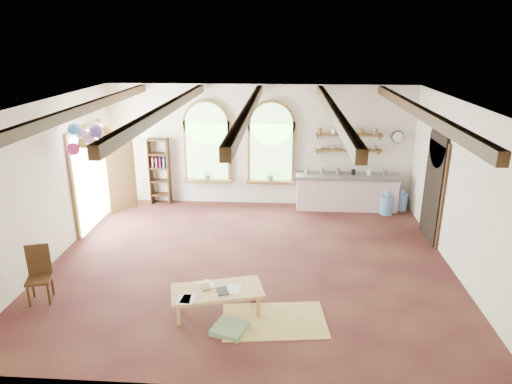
# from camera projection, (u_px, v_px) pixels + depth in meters

# --- Properties ---
(floor) EXTENTS (8.00, 8.00, 0.00)m
(floor) POSITION_uv_depth(u_px,v_px,m) (250.00, 262.00, 9.27)
(floor) COLOR #542E22
(floor) RESTS_ON ground
(ceiling_beams) EXTENTS (6.20, 6.80, 0.18)m
(ceiling_beams) POSITION_uv_depth(u_px,v_px,m) (249.00, 109.00, 8.27)
(ceiling_beams) COLOR #3D2B13
(ceiling_beams) RESTS_ON ceiling
(window_left) EXTENTS (1.30, 0.28, 2.20)m
(window_left) POSITION_uv_depth(u_px,v_px,m) (207.00, 145.00, 12.06)
(window_left) COLOR brown
(window_left) RESTS_ON floor
(window_right) EXTENTS (1.30, 0.28, 2.20)m
(window_right) POSITION_uv_depth(u_px,v_px,m) (271.00, 146.00, 11.96)
(window_right) COLOR brown
(window_right) RESTS_ON floor
(left_doorway) EXTENTS (0.10, 1.90, 2.50)m
(left_doorway) POSITION_uv_depth(u_px,v_px,m) (90.00, 178.00, 10.84)
(left_doorway) COLOR brown
(left_doorway) RESTS_ON floor
(right_doorway) EXTENTS (0.10, 1.30, 2.40)m
(right_doorway) POSITION_uv_depth(u_px,v_px,m) (433.00, 191.00, 10.09)
(right_doorway) COLOR black
(right_doorway) RESTS_ON floor
(kitchen_counter) EXTENTS (2.68, 0.62, 0.94)m
(kitchen_counter) POSITION_uv_depth(u_px,v_px,m) (346.00, 192.00, 12.00)
(kitchen_counter) COLOR beige
(kitchen_counter) RESTS_ON floor
(wall_shelf_lower) EXTENTS (1.70, 0.24, 0.04)m
(wall_shelf_lower) POSITION_uv_depth(u_px,v_px,m) (348.00, 150.00, 11.82)
(wall_shelf_lower) COLOR brown
(wall_shelf_lower) RESTS_ON wall_back
(wall_shelf_upper) EXTENTS (1.70, 0.24, 0.04)m
(wall_shelf_upper) POSITION_uv_depth(u_px,v_px,m) (349.00, 135.00, 11.69)
(wall_shelf_upper) COLOR brown
(wall_shelf_upper) RESTS_ON wall_back
(wall_clock) EXTENTS (0.32, 0.04, 0.32)m
(wall_clock) POSITION_uv_depth(u_px,v_px,m) (398.00, 137.00, 11.69)
(wall_clock) COLOR black
(wall_clock) RESTS_ON wall_back
(bookshelf) EXTENTS (0.53, 0.32, 1.80)m
(bookshelf) POSITION_uv_depth(u_px,v_px,m) (160.00, 171.00, 12.28)
(bookshelf) COLOR #3D2B13
(bookshelf) RESTS_ON floor
(coffee_table) EXTENTS (1.61, 1.04, 0.42)m
(coffee_table) POSITION_uv_depth(u_px,v_px,m) (217.00, 292.00, 7.48)
(coffee_table) COLOR tan
(coffee_table) RESTS_ON floor
(side_chair) EXTENTS (0.49, 0.49, 0.99)m
(side_chair) POSITION_uv_depth(u_px,v_px,m) (40.00, 285.00, 7.86)
(side_chair) COLOR #3D2B13
(side_chair) RESTS_ON floor
(floor_mat) EXTENTS (1.76, 1.20, 0.02)m
(floor_mat) POSITION_uv_depth(u_px,v_px,m) (274.00, 321.00, 7.35)
(floor_mat) COLOR tan
(floor_mat) RESTS_ON floor
(floor_cushion) EXTENTS (0.62, 0.62, 0.08)m
(floor_cushion) POSITION_uv_depth(u_px,v_px,m) (230.00, 328.00, 7.10)
(floor_cushion) COLOR #6E9164
(floor_cushion) RESTS_ON floor
(water_jug_a) EXTENTS (0.30, 0.30, 0.57)m
(water_jug_a) POSITION_uv_depth(u_px,v_px,m) (401.00, 201.00, 11.98)
(water_jug_a) COLOR #5C8DC5
(water_jug_a) RESTS_ON floor
(water_jug_b) EXTENTS (0.32, 0.32, 0.62)m
(water_jug_b) POSITION_uv_depth(u_px,v_px,m) (387.00, 204.00, 11.69)
(water_jug_b) COLOR #5C8DC5
(water_jug_b) RESTS_ON floor
(balloon_cluster) EXTENTS (0.81, 0.81, 1.16)m
(balloon_cluster) POSITION_uv_depth(u_px,v_px,m) (90.00, 138.00, 9.47)
(balloon_cluster) COLOR silver
(balloon_cluster) RESTS_ON floor
(table_book) EXTENTS (0.23, 0.26, 0.02)m
(table_book) POSITION_uv_depth(u_px,v_px,m) (201.00, 287.00, 7.50)
(table_book) COLOR olive
(table_book) RESTS_ON coffee_table
(tablet) EXTENTS (0.26, 0.30, 0.01)m
(tablet) POSITION_uv_depth(u_px,v_px,m) (222.00, 291.00, 7.41)
(tablet) COLOR black
(tablet) RESTS_ON coffee_table
(potted_plant_left) EXTENTS (0.27, 0.23, 0.30)m
(potted_plant_left) POSITION_uv_depth(u_px,v_px,m) (207.00, 174.00, 12.22)
(potted_plant_left) COLOR #598C4C
(potted_plant_left) RESTS_ON window_left
(potted_plant_right) EXTENTS (0.27, 0.23, 0.30)m
(potted_plant_right) POSITION_uv_depth(u_px,v_px,m) (271.00, 175.00, 12.11)
(potted_plant_right) COLOR #598C4C
(potted_plant_right) RESTS_ON window_right
(shelf_cup_a) EXTENTS (0.12, 0.10, 0.10)m
(shelf_cup_a) POSITION_uv_depth(u_px,v_px,m) (319.00, 147.00, 11.84)
(shelf_cup_a) COLOR white
(shelf_cup_a) RESTS_ON wall_shelf_lower
(shelf_cup_b) EXTENTS (0.10, 0.10, 0.09)m
(shelf_cup_b) POSITION_uv_depth(u_px,v_px,m) (333.00, 147.00, 11.82)
(shelf_cup_b) COLOR beige
(shelf_cup_b) RESTS_ON wall_shelf_lower
(shelf_bowl_a) EXTENTS (0.22, 0.22, 0.05)m
(shelf_bowl_a) POSITION_uv_depth(u_px,v_px,m) (346.00, 148.00, 11.81)
(shelf_bowl_a) COLOR beige
(shelf_bowl_a) RESTS_ON wall_shelf_lower
(shelf_bowl_b) EXTENTS (0.20, 0.20, 0.06)m
(shelf_bowl_b) POSITION_uv_depth(u_px,v_px,m) (360.00, 148.00, 11.78)
(shelf_bowl_b) COLOR #8C664C
(shelf_bowl_b) RESTS_ON wall_shelf_lower
(shelf_vase) EXTENTS (0.18, 0.18, 0.19)m
(shelf_vase) POSITION_uv_depth(u_px,v_px,m) (374.00, 146.00, 11.74)
(shelf_vase) COLOR slate
(shelf_vase) RESTS_ON wall_shelf_lower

